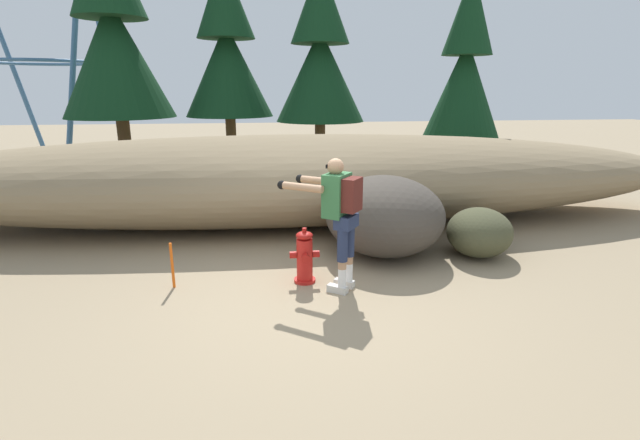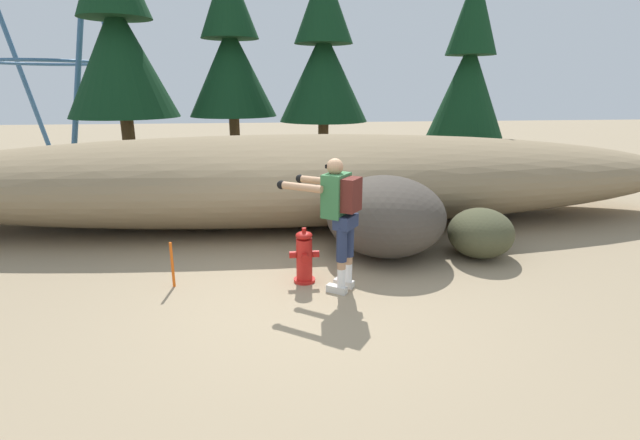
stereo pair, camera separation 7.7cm
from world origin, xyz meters
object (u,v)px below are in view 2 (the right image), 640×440
(utility_worker, at_px, (338,208))
(boulder_large, at_px, (385,216))
(boulder_mid, at_px, (481,233))
(survey_stake, at_px, (172,265))
(fire_hydrant, at_px, (304,257))

(utility_worker, distance_m, boulder_large, 1.58)
(boulder_mid, bearing_deg, survey_stake, -171.71)
(survey_stake, bearing_deg, fire_hydrant, -1.08)
(fire_hydrant, xyz_separation_m, survey_stake, (-1.68, 0.03, -0.04))
(utility_worker, xyz_separation_m, boulder_large, (0.91, 1.21, -0.46))
(fire_hydrant, distance_m, utility_worker, 0.86)
(fire_hydrant, relative_size, survey_stake, 1.23)
(fire_hydrant, distance_m, boulder_mid, 2.79)
(fire_hydrant, xyz_separation_m, boulder_mid, (2.71, 0.67, 0.02))
(survey_stake, bearing_deg, utility_worker, -8.28)
(survey_stake, bearing_deg, boulder_mid, 8.29)
(utility_worker, distance_m, boulder_mid, 2.60)
(fire_hydrant, xyz_separation_m, boulder_large, (1.30, 0.94, 0.26))
(boulder_mid, distance_m, survey_stake, 4.44)
(fire_hydrant, distance_m, boulder_large, 1.62)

